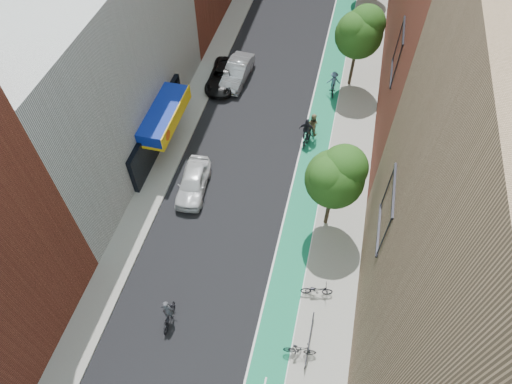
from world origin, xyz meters
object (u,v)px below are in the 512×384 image
Objects in this scene: parked_car_silver at (237,72)px; cyclist_lead at (168,315)px; cyclist_lane_near at (312,128)px; cyclist_lane_mid at (306,134)px; cyclist_lane_far at (333,84)px; parked_car_white at (193,182)px; parked_car_black at (223,77)px.

parked_car_silver is 2.33× the size of cyclist_lead.
cyclist_lane_mid is at bearing 75.50° from cyclist_lane_near.
cyclist_lead is 15.79m from cyclist_lane_mid.
cyclist_lane_mid is at bearing 68.27° from cyclist_lane_far.
cyclist_lane_near reaches higher than cyclist_lane_mid.
parked_car_silver is at bearing 85.34° from parked_car_white.
parked_car_black is at bearing -141.73° from parked_car_silver.
cyclist_lane_near reaches higher than cyclist_lane_far.
parked_car_silver reaches higher than parked_car_white.
parked_car_white is 8.85m from cyclist_lane_mid.
parked_car_white is at bearing 57.52° from cyclist_lane_near.
cyclist_lane_near is 0.69m from cyclist_lane_mid.
parked_car_black is 2.47× the size of cyclist_lane_far.
cyclist_lane_mid is at bearing 37.52° from parked_car_white.
cyclist_lane_mid reaches higher than parked_car_black.
parked_car_white is at bearing -86.57° from parked_car_black.
cyclist_lane_far is at bearing 3.08° from parked_car_black.
parked_car_white is 11.19m from parked_car_black.
parked_car_silver is at bearing 32.33° from parked_car_black.
parked_car_white is at bearing -85.78° from parked_car_silver.
cyclist_lead is at bearing -81.79° from parked_car_silver.
parked_car_black is 1.01× the size of parked_car_silver.
parked_car_silver is 2.17× the size of cyclist_lane_near.
cyclist_lead reaches higher than parked_car_black.
cyclist_lead is at bearing 84.70° from cyclist_lane_near.
cyclist_lane_far reaches higher than parked_car_silver.
cyclist_lane_mid is at bearing -36.23° from parked_car_black.
cyclist_lane_near reaches higher than parked_car_black.
cyclist_lead is at bearing -85.49° from parked_car_white.
parked_car_black is at bearing -16.27° from cyclist_lane_near.
cyclist_lead is 16.47m from cyclist_lane_near.
cyclist_lane_mid reaches higher than parked_car_silver.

